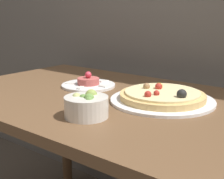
{
  "coord_description": "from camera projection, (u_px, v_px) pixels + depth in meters",
  "views": [
    {
      "loc": [
        0.72,
        -0.49,
        1.09
      ],
      "look_at": [
        0.03,
        0.39,
        0.81
      ],
      "focal_mm": 50.0,
      "sensor_mm": 36.0,
      "label": 1
    }
  ],
  "objects": [
    {
      "name": "dining_table",
      "position": [
        110.0,
        120.0,
        1.23
      ],
      "size": [
        1.38,
        0.83,
        0.77
      ],
      "color": "brown",
      "rests_on": "ground_plane"
    },
    {
      "name": "tartare_plate",
      "position": [
        88.0,
        84.0,
        1.37
      ],
      "size": [
        0.23,
        0.23,
        0.07
      ],
      "color": "white",
      "rests_on": "dining_table"
    },
    {
      "name": "small_bowl",
      "position": [
        86.0,
        106.0,
        0.97
      ],
      "size": [
        0.14,
        0.14,
        0.08
      ],
      "color": "silver",
      "rests_on": "dining_table"
    },
    {
      "name": "pizza_plate",
      "position": [
        162.0,
        97.0,
        1.13
      ],
      "size": [
        0.38,
        0.38,
        0.07
      ],
      "color": "white",
      "rests_on": "dining_table"
    }
  ]
}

